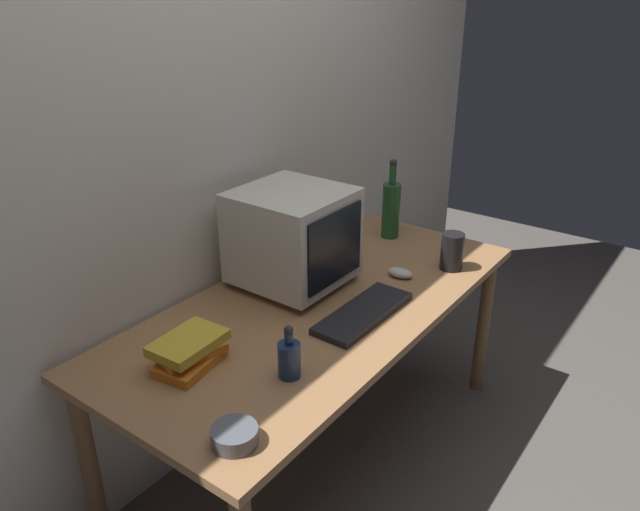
% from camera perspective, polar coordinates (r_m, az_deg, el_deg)
% --- Properties ---
extents(ground_plane, '(6.00, 6.00, 0.00)m').
position_cam_1_polar(ground_plane, '(2.62, 0.00, -18.00)').
color(ground_plane, '#56514C').
extents(back_wall, '(4.00, 0.08, 2.50)m').
position_cam_1_polar(back_wall, '(2.29, -9.44, 11.01)').
color(back_wall, silver).
rests_on(back_wall, ground).
extents(desk, '(1.71, 0.80, 0.71)m').
position_cam_1_polar(desk, '(2.24, 0.00, -5.97)').
color(desk, '#9E7047').
rests_on(desk, ground).
extents(crt_monitor, '(0.38, 0.39, 0.37)m').
position_cam_1_polar(crt_monitor, '(2.25, -2.55, 1.75)').
color(crt_monitor, beige).
rests_on(crt_monitor, desk).
extents(keyboard, '(0.42, 0.16, 0.02)m').
position_cam_1_polar(keyboard, '(2.11, 4.08, -5.39)').
color(keyboard, black).
rests_on(keyboard, desk).
extents(computer_mouse, '(0.07, 0.11, 0.04)m').
position_cam_1_polar(computer_mouse, '(2.39, 7.53, -1.63)').
color(computer_mouse, beige).
rests_on(computer_mouse, desk).
extents(bottle_tall, '(0.08, 0.08, 0.36)m').
position_cam_1_polar(bottle_tall, '(2.72, 6.67, 4.44)').
color(bottle_tall, '#1E4C23').
rests_on(bottle_tall, desk).
extents(bottle_short, '(0.07, 0.07, 0.17)m').
position_cam_1_polar(bottle_short, '(1.79, -2.91, -9.56)').
color(bottle_short, navy).
rests_on(bottle_short, desk).
extents(book_stack, '(0.24, 0.18, 0.09)m').
position_cam_1_polar(book_stack, '(1.88, -12.15, -8.77)').
color(book_stack, orange).
rests_on(book_stack, desk).
extents(cd_spindle, '(0.12, 0.12, 0.04)m').
position_cam_1_polar(cd_spindle, '(1.60, -8.01, -16.39)').
color(cd_spindle, '#595B66').
rests_on(cd_spindle, desk).
extents(metal_canister, '(0.09, 0.09, 0.15)m').
position_cam_1_polar(metal_canister, '(2.47, 12.27, 0.38)').
color(metal_canister, black).
rests_on(metal_canister, desk).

